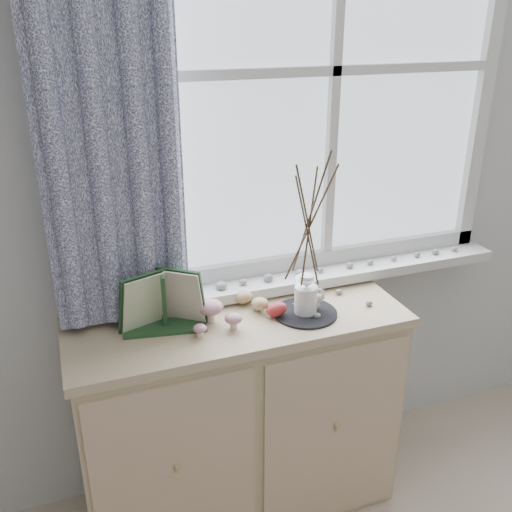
{
  "coord_description": "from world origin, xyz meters",
  "views": [
    {
      "loc": [
        -0.69,
        0.08,
        1.84
      ],
      "look_at": [
        -0.1,
        1.7,
        1.1
      ],
      "focal_mm": 40.0,
      "sensor_mm": 36.0,
      "label": 1
    }
  ],
  "objects_px": {
    "toadstool_cluster": "(214,313)",
    "twig_pitcher": "(309,221)",
    "botanical_book": "(165,304)",
    "sideboard": "(240,416)"
  },
  "relations": [
    {
      "from": "sideboard",
      "to": "twig_pitcher",
      "type": "height_order",
      "value": "twig_pitcher"
    },
    {
      "from": "botanical_book",
      "to": "toadstool_cluster",
      "type": "xyz_separation_m",
      "value": [
        0.17,
        -0.0,
        -0.06
      ]
    },
    {
      "from": "botanical_book",
      "to": "twig_pitcher",
      "type": "relative_size",
      "value": 0.52
    },
    {
      "from": "sideboard",
      "to": "toadstool_cluster",
      "type": "relative_size",
      "value": 6.88
    },
    {
      "from": "toadstool_cluster",
      "to": "twig_pitcher",
      "type": "relative_size",
      "value": 0.28
    },
    {
      "from": "sideboard",
      "to": "twig_pitcher",
      "type": "xyz_separation_m",
      "value": [
        0.24,
        -0.05,
        0.78
      ]
    },
    {
      "from": "botanical_book",
      "to": "toadstool_cluster",
      "type": "height_order",
      "value": "botanical_book"
    },
    {
      "from": "twig_pitcher",
      "to": "botanical_book",
      "type": "bearing_deg",
      "value": 169.2
    },
    {
      "from": "sideboard",
      "to": "twig_pitcher",
      "type": "distance_m",
      "value": 0.81
    },
    {
      "from": "toadstool_cluster",
      "to": "twig_pitcher",
      "type": "distance_m",
      "value": 0.45
    }
  ]
}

